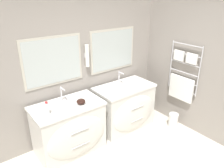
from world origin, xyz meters
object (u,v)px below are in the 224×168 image
(vanity_left, at_px, (70,128))
(waste_bin, at_px, (173,120))
(toiletry_bottle, at_px, (47,109))
(vanity_right, at_px, (125,107))
(amenity_bowl, at_px, (81,102))

(vanity_left, distance_m, waste_bin, 1.99)
(vanity_left, xyz_separation_m, toiletry_bottle, (-0.34, -0.06, 0.50))
(vanity_right, relative_size, waste_bin, 3.96)
(waste_bin, bearing_deg, toiletry_bottle, 167.24)
(vanity_left, bearing_deg, amenity_bowl, -21.38)
(toiletry_bottle, relative_size, amenity_bowl, 1.47)
(vanity_right, xyz_separation_m, toiletry_bottle, (-1.49, -0.06, 0.50))
(toiletry_bottle, bearing_deg, amenity_bowl, -1.20)
(toiletry_bottle, distance_m, amenity_bowl, 0.53)
(vanity_left, bearing_deg, waste_bin, -16.70)
(amenity_bowl, bearing_deg, vanity_left, 158.62)
(amenity_bowl, xyz_separation_m, waste_bin, (1.71, -0.49, -0.73))
(vanity_right, bearing_deg, waste_bin, -37.56)
(vanity_right, xyz_separation_m, waste_bin, (0.74, -0.57, -0.28))
(vanity_left, bearing_deg, toiletry_bottle, -169.71)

